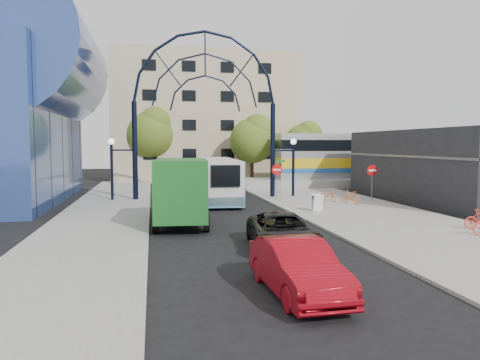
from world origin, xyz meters
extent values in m
plane|color=black|center=(0.00, 0.00, 0.00)|extent=(120.00, 120.00, 0.00)
cube|color=gray|center=(8.00, 4.00, 0.06)|extent=(8.00, 56.00, 0.12)
cube|color=gray|center=(-6.50, 6.00, 0.06)|extent=(5.00, 50.00, 0.12)
cylinder|color=black|center=(-5.00, 14.00, 3.50)|extent=(0.36, 0.36, 7.00)
cylinder|color=black|center=(5.00, 14.00, 3.50)|extent=(0.36, 0.36, 7.00)
cylinder|color=black|center=(-6.60, 14.00, 2.00)|extent=(0.20, 0.20, 4.00)
cylinder|color=black|center=(6.60, 14.00, 2.00)|extent=(0.20, 0.20, 4.00)
sphere|color=white|center=(-6.60, 14.00, 4.20)|extent=(0.44, 0.44, 0.44)
sphere|color=white|center=(6.60, 14.00, 4.20)|extent=(0.44, 0.44, 0.44)
cylinder|color=slate|center=(4.80, 12.00, 1.22)|extent=(0.06, 0.06, 2.20)
cylinder|color=red|center=(4.80, 12.00, 2.22)|extent=(0.80, 0.04, 0.80)
cube|color=white|center=(4.80, 11.97, 2.22)|extent=(0.55, 0.02, 0.12)
cylinder|color=slate|center=(11.00, 10.00, 1.22)|extent=(0.06, 0.06, 2.20)
cylinder|color=red|center=(11.00, 10.00, 2.22)|extent=(0.76, 0.04, 0.76)
cube|color=white|center=(11.00, 9.97, 2.22)|extent=(0.55, 0.02, 0.12)
cylinder|color=slate|center=(5.20, 12.60, 1.52)|extent=(0.05, 0.05, 2.80)
cube|color=#146626|center=(5.20, 12.60, 2.82)|extent=(0.70, 0.03, 0.18)
cube|color=#146626|center=(5.20, 12.60, 2.57)|extent=(0.03, 0.70, 0.18)
cube|color=white|center=(5.60, 5.80, 0.62)|extent=(0.55, 0.26, 0.99)
cube|color=white|center=(5.60, 6.15, 0.62)|extent=(0.55, 0.26, 0.99)
cube|color=#1E59A5|center=(5.60, 5.98, 0.95)|extent=(0.55, 0.42, 0.14)
cylinder|color=#2F4B91|center=(-12.00, 15.00, 10.00)|extent=(9.00, 16.00, 9.00)
cube|color=black|center=(16.00, 10.00, 2.50)|extent=(6.00, 16.00, 5.00)
cube|color=tan|center=(2.00, 35.00, 7.00)|extent=(20.00, 12.00, 14.00)
cube|color=gray|center=(20.00, 22.00, 0.40)|extent=(32.00, 5.00, 0.80)
cube|color=#B7B7BC|center=(20.00, 22.00, 2.90)|extent=(25.00, 3.00, 4.20)
cube|color=gold|center=(20.00, 22.00, 2.30)|extent=(25.10, 3.05, 0.90)
cube|color=black|center=(20.00, 22.00, 3.90)|extent=(25.05, 3.05, 1.00)
cube|color=#1E59A5|center=(20.00, 22.00, 1.60)|extent=(25.10, 3.05, 0.35)
cylinder|color=#382314|center=(6.00, 26.00, 1.26)|extent=(0.36, 0.36, 2.52)
sphere|color=#365C18|center=(6.00, 26.00, 4.34)|extent=(4.48, 4.48, 4.48)
sphere|color=#365C18|center=(6.50, 25.70, 5.46)|extent=(3.08, 3.08, 3.08)
cylinder|color=#382314|center=(-4.00, 30.00, 1.44)|extent=(0.36, 0.36, 2.88)
sphere|color=#365C18|center=(-4.00, 30.00, 4.96)|extent=(5.12, 5.12, 5.12)
sphere|color=#365C18|center=(-3.50, 29.70, 6.24)|extent=(3.52, 3.52, 3.52)
cylinder|color=#382314|center=(12.00, 28.00, 1.17)|extent=(0.36, 0.36, 2.34)
sphere|color=#365C18|center=(12.00, 28.00, 4.03)|extent=(4.16, 4.16, 4.16)
sphere|color=#365C18|center=(12.50, 27.70, 5.07)|extent=(2.86, 2.86, 2.86)
cube|color=silver|center=(0.79, 13.13, 1.62)|extent=(2.95, 10.75, 2.68)
cube|color=#529DB7|center=(0.79, 13.13, 0.51)|extent=(2.98, 10.75, 0.65)
cube|color=black|center=(0.79, 13.13, 2.17)|extent=(2.99, 10.54, 0.83)
cube|color=black|center=(0.49, 7.76, 2.13)|extent=(1.75, 0.23, 1.29)
cube|color=black|center=(1.09, 18.39, 1.48)|extent=(2.22, 0.29, 1.48)
cylinder|color=black|center=(-0.17, 16.49, 0.44)|extent=(0.31, 0.90, 0.89)
cylinder|color=black|center=(2.13, 16.36, 0.44)|extent=(0.31, 0.90, 0.89)
cylinder|color=black|center=(-0.58, 9.27, 0.44)|extent=(0.31, 0.90, 0.89)
cylinder|color=black|center=(1.72, 9.14, 0.44)|extent=(0.31, 0.90, 0.89)
cube|color=black|center=(-2.23, 5.57, 1.10)|extent=(2.47, 2.56, 2.19)
cube|color=black|center=(-2.14, 6.77, 1.55)|extent=(2.00, 0.25, 1.00)
cube|color=#185E20|center=(-2.46, 2.59, 1.89)|extent=(2.74, 4.76, 2.79)
cylinder|color=black|center=(-3.40, 5.36, 0.48)|extent=(0.33, 0.97, 0.96)
cylinder|color=black|center=(-1.11, 5.19, 0.48)|extent=(0.33, 0.97, 0.96)
cylinder|color=black|center=(-3.70, 1.49, 0.48)|extent=(0.33, 0.97, 0.96)
cylinder|color=black|center=(-1.41, 1.31, 0.48)|extent=(0.33, 0.97, 0.96)
imported|color=black|center=(1.02, -2.76, 0.69)|extent=(2.71, 5.14, 1.38)
imported|color=maroon|center=(-0.04, -7.99, 0.74)|extent=(1.78, 4.54, 1.47)
imported|color=orange|center=(8.03, 10.41, 0.53)|extent=(1.09, 1.65, 0.82)
imported|color=orange|center=(8.88, 8.74, 0.56)|extent=(1.10, 1.49, 0.89)
camera|label=1|loc=(-3.80, -19.71, 4.00)|focal=35.00mm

